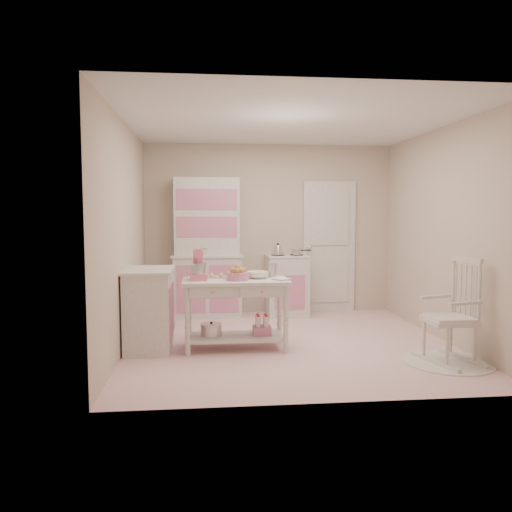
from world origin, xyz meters
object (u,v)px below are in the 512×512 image
(base_cabinet, at_px, (149,309))
(rocking_chair, at_px, (450,310))
(stand_mixer, at_px, (198,265))
(bread_basket, at_px, (238,276))
(stove, at_px, (287,285))
(hutch, at_px, (207,247))
(work_table, at_px, (236,314))

(base_cabinet, height_order, rocking_chair, rocking_chair)
(stand_mixer, relative_size, bread_basket, 1.36)
(stove, xyz_separation_m, bread_basket, (-0.87, -1.84, 0.39))
(hutch, distance_m, rocking_chair, 3.63)
(rocking_chair, distance_m, bread_basket, 2.28)
(hutch, relative_size, stand_mixer, 6.12)
(stove, relative_size, work_table, 0.77)
(stove, distance_m, rocking_chair, 2.86)
(hutch, height_order, stove, hutch)
(hutch, bearing_deg, rocking_chair, -46.34)
(work_table, xyz_separation_m, bread_basket, (0.02, -0.05, 0.45))
(base_cabinet, bearing_deg, bread_basket, -8.98)
(hutch, relative_size, stove, 2.26)
(rocking_chair, distance_m, work_table, 2.30)
(bread_basket, bearing_deg, hutch, 99.99)
(hutch, xyz_separation_m, stove, (1.20, -0.05, -0.58))
(stove, height_order, bread_basket, stove)
(base_cabinet, relative_size, stand_mixer, 2.71)
(rocking_chair, bearing_deg, stand_mixer, 147.70)
(rocking_chair, bearing_deg, bread_basket, 146.17)
(stove, bearing_deg, hutch, 177.61)
(hutch, distance_m, base_cabinet, 1.94)
(work_table, xyz_separation_m, stand_mixer, (-0.42, 0.02, 0.57))
(base_cabinet, bearing_deg, work_table, -6.30)
(stand_mixer, bearing_deg, base_cabinet, 167.28)
(stove, relative_size, rocking_chair, 0.84)
(hutch, height_order, stand_mixer, hutch)
(hutch, height_order, rocking_chair, hutch)
(work_table, height_order, bread_basket, bread_basket)
(bread_basket, bearing_deg, work_table, 111.80)
(bread_basket, bearing_deg, stand_mixer, 170.96)
(hutch, height_order, base_cabinet, hutch)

